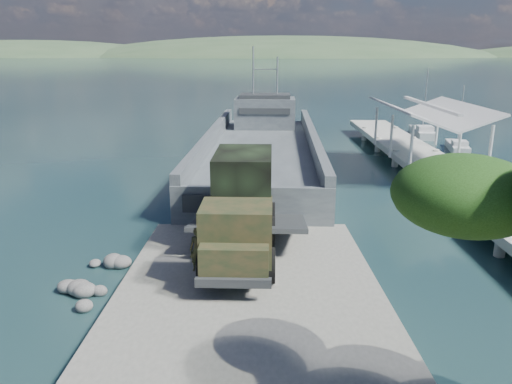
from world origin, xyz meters
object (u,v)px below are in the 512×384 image
military_truck (242,206)px  soldier (198,259)px  pier (430,155)px  landing_craft (262,156)px  sailboat_near (458,147)px  sailboat_far (423,133)px

military_truck → soldier: size_ratio=5.18×
pier → landing_craft: bearing=165.0°
sailboat_near → sailboat_far: bearing=107.5°
landing_craft → sailboat_near: (18.34, 6.55, -0.50)m
military_truck → sailboat_far: (18.59, 32.81, -2.16)m
pier → sailboat_near: sailboat_near is taller
military_truck → sailboat_far: 37.78m
military_truck → sailboat_near: sailboat_near is taller
military_truck → sailboat_near: (19.39, 25.07, -2.23)m
military_truck → sailboat_far: sailboat_far is taller
sailboat_near → military_truck: bearing=-116.0°
pier → soldier: 23.60m
landing_craft → soldier: size_ratio=19.77×
landing_craft → sailboat_far: (17.55, 14.29, -0.43)m
sailboat_far → pier: bearing=-100.6°
pier → military_truck: pier is taller
sailboat_far → sailboat_near: bearing=-78.3°
soldier → sailboat_near: bearing=56.3°
sailboat_near → sailboat_far: size_ratio=0.83×
pier → sailboat_far: sailboat_far is taller
sailboat_near → sailboat_far: sailboat_far is taller
landing_craft → military_truck: landing_craft is taller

